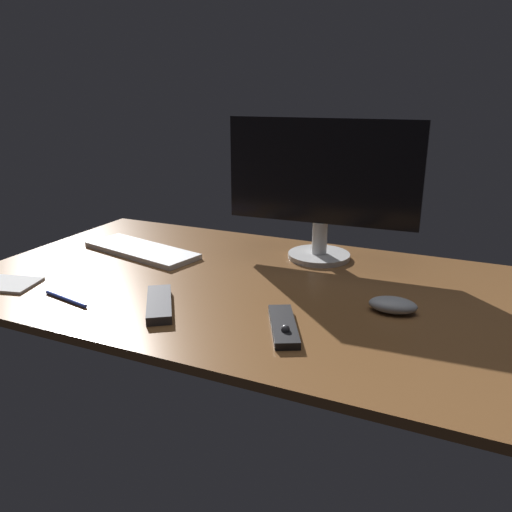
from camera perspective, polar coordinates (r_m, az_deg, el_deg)
desk at (r=133.22cm, az=-2.16°, el=-3.16°), size 140.00×84.00×2.00cm
monitor at (r=145.78cm, az=7.39°, el=8.14°), size 54.90×18.16×40.13cm
keyboard at (r=158.70cm, az=-12.71°, el=0.62°), size 39.81×21.25×1.56cm
computer_mouse at (r=117.95cm, az=15.08°, el=-5.32°), size 11.20×7.54×3.37cm
media_remote at (r=106.36cm, az=3.09°, el=-7.83°), size 12.69×18.51×2.85cm
tv_remote at (r=118.23cm, az=-10.78°, el=-5.29°), size 15.04×18.62×2.00cm
notepad at (r=144.27cm, az=-26.11°, el=-2.81°), size 16.67×13.75×0.70cm
pen at (r=128.32cm, az=-20.53°, el=-4.53°), size 14.74×3.79×0.90cm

